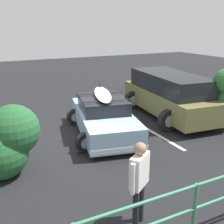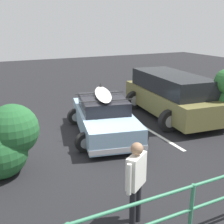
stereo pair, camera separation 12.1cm
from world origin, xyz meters
name	(u,v)px [view 2 (the right image)]	position (x,y,z in m)	size (l,w,h in m)	color
ground_plane	(90,140)	(0.00, 0.00, -0.01)	(44.00, 44.00, 0.02)	black
parking_stripe	(144,127)	(-2.21, -0.28, 0.00)	(4.54, 0.12, 0.00)	silver
sedan_car	(104,117)	(-0.64, -0.32, 0.59)	(2.73, 4.20, 1.51)	#8CADC6
suv_car	(170,95)	(-3.79, -0.90, 0.89)	(2.86, 5.13, 1.72)	brown
person_bystander	(136,177)	(0.70, 4.05, 0.99)	(0.55, 0.42, 1.65)	black
railing_fence	(192,203)	(0.05, 4.78, 0.72)	(8.62, 0.10, 1.07)	#387F5B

